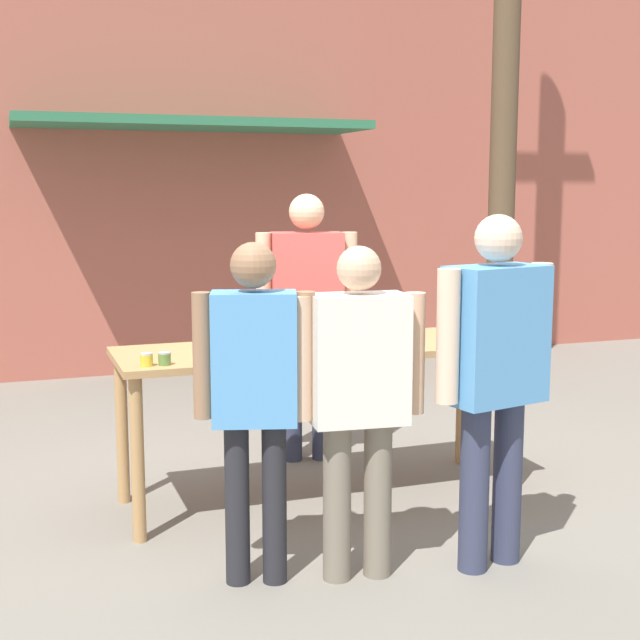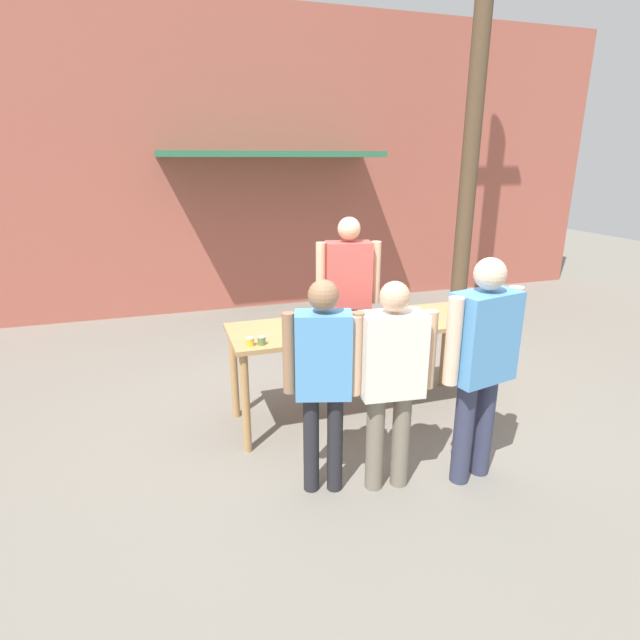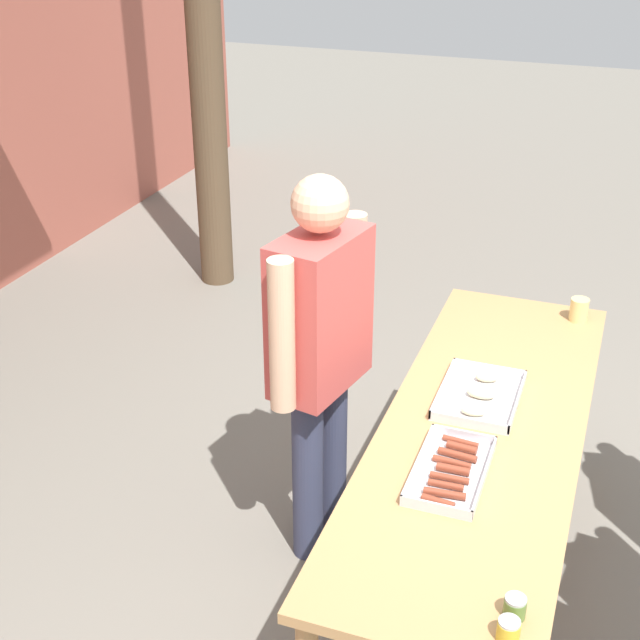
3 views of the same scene
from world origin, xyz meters
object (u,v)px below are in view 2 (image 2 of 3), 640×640
(food_tray_sausages, at_px, (320,324))
(person_customer_holding_hotdog, at_px, (323,371))
(food_tray_buns, at_px, (375,318))
(condiment_jar_ketchup, at_px, (262,341))
(person_server_behind_table, at_px, (348,288))
(person_customer_with_cup, at_px, (481,355))
(person_customer_waiting_in_line, at_px, (391,372))
(beer_cup, at_px, (474,315))
(utility_pole, at_px, (476,96))
(condiment_jar_mustard, at_px, (250,342))

(food_tray_sausages, bearing_deg, person_customer_holding_hotdog, -106.62)
(food_tray_buns, height_order, condiment_jar_ketchup, condiment_jar_ketchup)
(food_tray_buns, bearing_deg, person_server_behind_table, 90.65)
(person_customer_with_cup, xyz_separation_m, person_customer_waiting_in_line, (-0.66, 0.09, -0.08))
(beer_cup, height_order, utility_pole, utility_pole)
(beer_cup, bearing_deg, person_customer_holding_hotdog, -156.81)
(condiment_jar_ketchup, distance_m, person_customer_holding_hotdog, 0.77)
(person_customer_with_cup, bearing_deg, food_tray_buns, -89.09)
(food_tray_buns, relative_size, person_customer_waiting_in_line, 0.28)
(person_customer_waiting_in_line, distance_m, utility_pole, 5.10)
(condiment_jar_mustard, height_order, person_customer_with_cup, person_customer_with_cup)
(food_tray_sausages, xyz_separation_m, person_customer_waiting_in_line, (0.16, -1.13, -0.01))
(food_tray_sausages, distance_m, utility_pole, 4.48)
(beer_cup, distance_m, person_server_behind_table, 1.31)
(condiment_jar_ketchup, bearing_deg, utility_pole, 37.17)
(condiment_jar_ketchup, xyz_separation_m, person_server_behind_table, (1.12, 1.00, 0.11))
(condiment_jar_ketchup, bearing_deg, person_customer_with_cup, -32.97)
(food_tray_sausages, distance_m, condiment_jar_ketchup, 0.67)
(food_tray_buns, height_order, person_customer_holding_hotdog, person_customer_holding_hotdog)
(condiment_jar_mustard, height_order, beer_cup, beer_cup)
(person_customer_holding_hotdog, height_order, person_customer_waiting_in_line, person_customer_holding_hotdog)
(person_customer_holding_hotdog, bearing_deg, condiment_jar_ketchup, -52.01)
(person_customer_waiting_in_line, bearing_deg, food_tray_sausages, -76.00)
(food_tray_sausages, relative_size, utility_pole, 0.07)
(person_customer_holding_hotdog, distance_m, utility_pole, 5.30)
(beer_cup, bearing_deg, food_tray_sausages, 167.70)
(condiment_jar_ketchup, bearing_deg, person_server_behind_table, 41.82)
(food_tray_sausages, xyz_separation_m, beer_cup, (1.39, -0.30, 0.04))
(food_tray_buns, relative_size, person_customer_holding_hotdog, 0.28)
(food_tray_buns, bearing_deg, person_customer_with_cup, -77.15)
(condiment_jar_mustard, distance_m, person_customer_holding_hotdog, 0.81)
(food_tray_sausages, relative_size, condiment_jar_mustard, 6.71)
(person_server_behind_table, bearing_deg, beer_cup, -37.48)
(food_tray_buns, bearing_deg, person_customer_holding_hotdog, -129.28)
(food_tray_buns, height_order, utility_pole, utility_pole)
(person_server_behind_table, bearing_deg, person_customer_with_cup, -70.03)
(food_tray_sausages, xyz_separation_m, food_tray_buns, (0.54, 0.00, 0.00))
(condiment_jar_ketchup, relative_size, person_customer_with_cup, 0.04)
(food_tray_buns, xyz_separation_m, person_customer_with_cup, (0.28, -1.23, 0.07))
(food_tray_sausages, bearing_deg, food_tray_buns, 0.01)
(condiment_jar_ketchup, relative_size, utility_pole, 0.01)
(food_tray_sausages, distance_m, food_tray_buns, 0.54)
(person_customer_holding_hotdog, xyz_separation_m, person_customer_waiting_in_line, (0.46, -0.10, -0.03))
(condiment_jar_ketchup, xyz_separation_m, utility_pole, (3.63, 2.75, 2.21))
(beer_cup, xyz_separation_m, person_customer_with_cup, (-0.57, -0.93, 0.03))
(utility_pole, bearing_deg, beer_cup, -121.03)
(food_tray_sausages, height_order, food_tray_buns, food_tray_buns)
(food_tray_buns, distance_m, person_customer_waiting_in_line, 1.20)
(beer_cup, xyz_separation_m, utility_pole, (1.65, 2.74, 2.19))
(person_customer_holding_hotdog, distance_m, person_customer_with_cup, 1.14)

